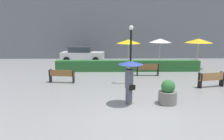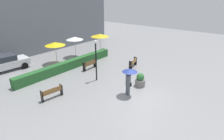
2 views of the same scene
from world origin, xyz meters
The scene contains 13 objects.
ground_plane centered at (0.00, 0.00, 0.00)m, with size 60.00×60.00×0.00m, color gray.
bench_far_left centered at (-4.12, 4.75, 0.51)m, with size 1.68×0.55×0.84m.
bench_back_row centered at (1.74, 6.73, 0.52)m, with size 1.65×0.37×0.88m.
bench_far_right centered at (4.99, 3.56, 0.53)m, with size 1.65×0.69×0.89m.
pedestrian_with_umbrella centered at (-0.15, 0.70, 1.41)m, with size 1.14×1.14×2.05m.
planter_pot centered at (1.63, 0.74, 0.50)m, with size 0.85×0.85×1.15m.
lamp_post centered at (0.25, 4.39, 2.24)m, with size 0.28×0.28×3.62m.
patio_umbrella_yellow centered at (0.66, 10.78, 2.22)m, with size 2.15×2.15×2.40m.
patio_umbrella_white centered at (3.56, 10.98, 2.29)m, with size 2.01×2.01×2.47m.
patio_umbrella_yellow_far centered at (6.49, 9.57, 2.36)m, with size 2.27×2.27×2.54m.
hedge_strip centered at (0.42, 8.40, 0.44)m, with size 11.50×0.70×0.88m, color #28602D.
building_facade centered at (0.00, 16.00, 5.71)m, with size 28.00×1.20×11.42m, color slate.
parked_car centered at (-3.77, 13.05, 0.82)m, with size 4.34×2.27×1.57m.
Camera 2 is at (-10.75, -6.20, 7.16)m, focal length 29.95 mm.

